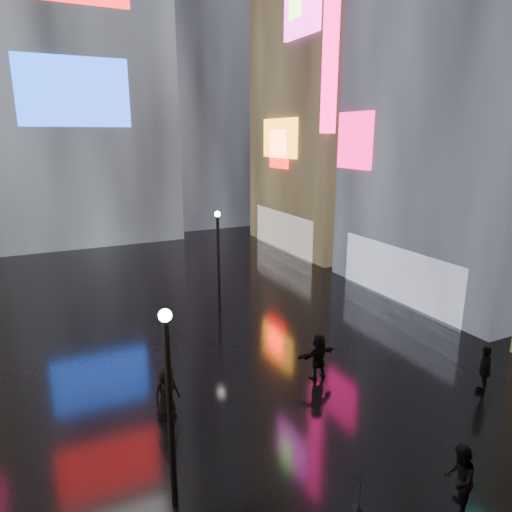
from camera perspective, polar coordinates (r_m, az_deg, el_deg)
ground at (r=23.86m, az=-8.44°, el=-7.17°), size 140.00×140.00×0.00m
building_right_mid at (r=29.47m, az=27.29°, el=25.31°), size 10.28×13.70×30.00m
building_right_far at (r=38.71m, az=10.57°, el=22.19°), size 10.28×12.00×28.00m
tower_flank_right at (r=50.30m, az=-8.34°, el=24.02°), size 12.00×12.00×34.00m
lamp_near at (r=11.28m, az=-10.74°, el=-17.26°), size 0.30×0.30×5.20m
lamp_far at (r=23.57m, az=-4.73°, el=0.20°), size 0.30×0.30×5.20m
pedestrian_1 at (r=13.13m, az=24.04°, el=-24.12°), size 1.11×1.07×1.80m
pedestrian_3 at (r=18.42m, az=26.70°, el=-12.57°), size 1.11×0.95×1.79m
pedestrian_4 at (r=15.60m, az=-11.15°, el=-16.29°), size 1.01×0.81×1.79m
pedestrian_5 at (r=17.62m, az=7.81°, el=-12.34°), size 1.66×0.63×1.75m
umbrella_0 at (r=10.26m, az=12.84°, el=-26.68°), size 1.29×1.30×0.89m
umbrella_2 at (r=14.96m, az=-11.41°, el=-11.90°), size 1.12×1.14×0.89m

